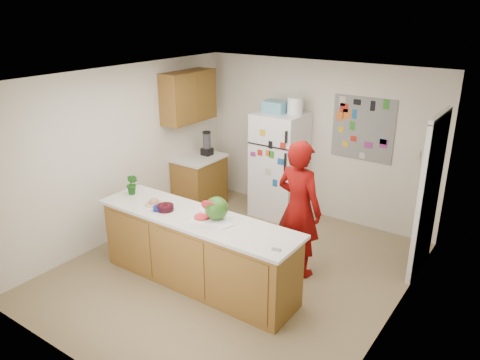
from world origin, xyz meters
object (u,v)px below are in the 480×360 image
Objects in this scene: person at (299,209)px; watermelon at (217,208)px; refrigerator at (279,165)px; cherry_bowl at (166,208)px.

watermelon is at bearing 64.92° from person.
person is 1.10m from watermelon.
refrigerator is 8.43× the size of cherry_bowl.
refrigerator is at bearing 102.42° from watermelon.
watermelon is (-0.61, -0.90, 0.18)m from person.
watermelon is 1.36× the size of cherry_bowl.
person is at bearing 55.97° from watermelon.
cherry_bowl is at bearing -93.92° from refrigerator.
watermelon reaches higher than cherry_bowl.
person is (1.11, -1.42, 0.04)m from refrigerator.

